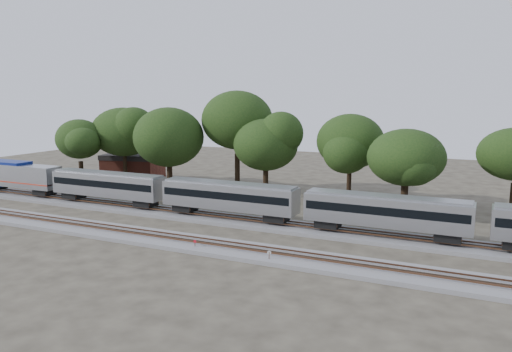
{
  "coord_description": "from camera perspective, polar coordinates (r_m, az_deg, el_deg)",
  "views": [
    {
      "loc": [
        26.75,
        -45.01,
        14.93
      ],
      "look_at": [
        3.54,
        5.0,
        5.92
      ],
      "focal_mm": 35.0,
      "sensor_mm": 36.0,
      "label": 1
    }
  ],
  "objects": [
    {
      "name": "switch_stand_red",
      "position": [
        49.09,
        -6.99,
        -7.68
      ],
      "size": [
        0.33,
        0.08,
        1.04
      ],
      "rotation": [
        0.0,
        0.0,
        -0.15
      ],
      "color": "#512D19",
      "rests_on": "ground"
    },
    {
      "name": "switch_stand_white",
      "position": [
        45.16,
        1.51,
        -9.04
      ],
      "size": [
        0.35,
        0.16,
        1.15
      ],
      "rotation": [
        0.0,
        0.0,
        0.36
      ],
      "color": "#512D19",
      "rests_on": "ground"
    },
    {
      "name": "tree_4",
      "position": [
        71.74,
        1.12,
        3.58
      ],
      "size": [
        7.95,
        7.95,
        11.2
      ],
      "color": "black",
      "rests_on": "ground"
    },
    {
      "name": "tree_1",
      "position": [
        85.41,
        -14.89,
        4.88
      ],
      "size": [
        9.0,
        9.0,
        12.68
      ],
      "color": "black",
      "rests_on": "ground"
    },
    {
      "name": "track_far",
      "position": [
        59.45,
        -2.7,
        -5.07
      ],
      "size": [
        160.0,
        5.0,
        0.73
      ],
      "color": "slate",
      "rests_on": "ground"
    },
    {
      "name": "brick_building",
      "position": [
        90.63,
        -13.86,
        1.02
      ],
      "size": [
        10.88,
        8.72,
        4.63
      ],
      "rotation": [
        0.0,
        0.0,
        0.22
      ],
      "color": "maroon",
      "rests_on": "ground"
    },
    {
      "name": "tree_0",
      "position": [
        85.41,
        -19.52,
        3.99
      ],
      "size": [
        7.99,
        7.99,
        11.26
      ],
      "color": "black",
      "rests_on": "ground"
    },
    {
      "name": "track_near",
      "position": [
        51.13,
        -7.94,
        -7.55
      ],
      "size": [
        160.0,
        5.0,
        0.73
      ],
      "color": "slate",
      "rests_on": "ground"
    },
    {
      "name": "ground",
      "position": [
        54.44,
        -5.64,
        -6.68
      ],
      "size": [
        160.0,
        160.0,
        0.0
      ],
      "primitive_type": "plane",
      "color": "#383328",
      "rests_on": "ground"
    },
    {
      "name": "train",
      "position": [
        55.34,
        5.4,
        -3.06
      ],
      "size": [
        106.26,
        3.03,
        4.47
      ],
      "color": "#ABADB2",
      "rests_on": "ground"
    },
    {
      "name": "tree_6",
      "position": [
        62.62,
        16.79,
        2.04
      ],
      "size": [
        7.61,
        7.61,
        10.72
      ],
      "color": "black",
      "rests_on": "ground"
    },
    {
      "name": "tree_5",
      "position": [
        69.14,
        10.72,
        3.87
      ],
      "size": [
        8.76,
        8.76,
        12.35
      ],
      "color": "black",
      "rests_on": "ground"
    },
    {
      "name": "tree_2",
      "position": [
        77.26,
        -9.95,
        4.39
      ],
      "size": [
        8.68,
        8.68,
        12.24
      ],
      "color": "black",
      "rests_on": "ground"
    },
    {
      "name": "switch_lever",
      "position": [
        46.65,
        -1.17,
        -9.19
      ],
      "size": [
        0.56,
        0.42,
        0.3
      ],
      "primitive_type": "cube",
      "rotation": [
        0.0,
        0.0,
        0.26
      ],
      "color": "#512D19",
      "rests_on": "ground"
    },
    {
      "name": "tree_3",
      "position": [
        76.19,
        -2.18,
        6.39
      ],
      "size": [
        11.29,
        11.29,
        15.91
      ],
      "color": "black",
      "rests_on": "ground"
    }
  ]
}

